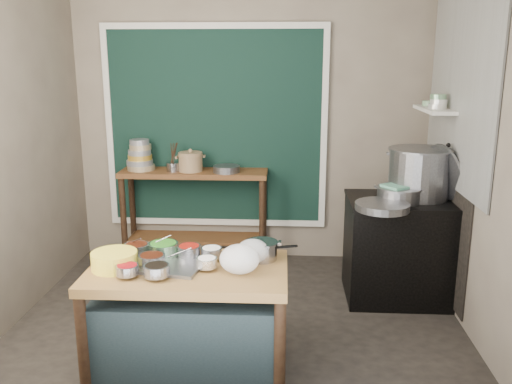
# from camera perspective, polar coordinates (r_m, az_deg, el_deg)

# --- Properties ---
(floor) EXTENTS (3.50, 3.00, 0.02)m
(floor) POSITION_cam_1_polar(r_m,az_deg,el_deg) (4.43, -1.88, -13.55)
(floor) COLOR #2F2A24
(floor) RESTS_ON ground
(back_wall) EXTENTS (3.50, 0.02, 2.80)m
(back_wall) POSITION_cam_1_polar(r_m,az_deg,el_deg) (5.47, -0.55, 7.32)
(back_wall) COLOR #7B705E
(back_wall) RESTS_ON floor
(left_wall) EXTENTS (0.02, 3.00, 2.80)m
(left_wall) POSITION_cam_1_polar(r_m,az_deg,el_deg) (4.50, -25.06, 4.55)
(left_wall) COLOR #7B705E
(left_wall) RESTS_ON floor
(right_wall) EXTENTS (0.02, 3.00, 2.80)m
(right_wall) POSITION_cam_1_polar(r_m,az_deg,el_deg) (4.19, 22.72, 4.18)
(right_wall) COLOR #7B705E
(right_wall) RESTS_ON floor
(curtain_panel) EXTENTS (2.10, 0.02, 1.90)m
(curtain_panel) POSITION_cam_1_polar(r_m,az_deg,el_deg) (5.47, -4.26, 6.75)
(curtain_panel) COLOR black
(curtain_panel) RESTS_ON back_wall
(curtain_frame) EXTENTS (2.22, 0.03, 2.02)m
(curtain_frame) POSITION_cam_1_polar(r_m,az_deg,el_deg) (5.46, -4.28, 6.74)
(curtain_frame) COLOR beige
(curtain_frame) RESTS_ON back_wall
(tile_panel) EXTENTS (0.02, 1.70, 1.70)m
(tile_panel) POSITION_cam_1_polar(r_m,az_deg,el_deg) (4.66, 20.75, 10.82)
(tile_panel) COLOR #B2B2AA
(tile_panel) RESTS_ON right_wall
(soot_patch) EXTENTS (0.01, 1.30, 1.30)m
(soot_patch) POSITION_cam_1_polar(r_m,az_deg,el_deg) (4.94, 19.33, -2.50)
(soot_patch) COLOR black
(soot_patch) RESTS_ON right_wall
(wall_shelf) EXTENTS (0.22, 0.70, 0.03)m
(wall_shelf) POSITION_cam_1_polar(r_m,az_deg,el_deg) (4.94, 18.31, 8.23)
(wall_shelf) COLOR beige
(wall_shelf) RESTS_ON right_wall
(prep_table) EXTENTS (1.26, 0.73, 0.75)m
(prep_table) POSITION_cam_1_polar(r_m,az_deg,el_deg) (3.62, -7.00, -13.43)
(prep_table) COLOR brown
(prep_table) RESTS_ON floor
(back_counter) EXTENTS (1.45, 0.40, 0.95)m
(back_counter) POSITION_cam_1_polar(r_m,az_deg,el_deg) (5.49, -6.43, -2.60)
(back_counter) COLOR brown
(back_counter) RESTS_ON floor
(stove_block) EXTENTS (0.90, 0.68, 0.85)m
(stove_block) POSITION_cam_1_polar(r_m,az_deg,el_deg) (4.84, 14.92, -5.95)
(stove_block) COLOR black
(stove_block) RESTS_ON floor
(stove_top) EXTENTS (0.92, 0.69, 0.03)m
(stove_top) POSITION_cam_1_polar(r_m,az_deg,el_deg) (4.71, 15.25, -0.90)
(stove_top) COLOR black
(stove_top) RESTS_ON stove_block
(condiment_tray) EXTENTS (0.55, 0.44, 0.02)m
(condiment_tray) POSITION_cam_1_polar(r_m,az_deg,el_deg) (3.51, -9.62, -7.50)
(condiment_tray) COLOR gray
(condiment_tray) RESTS_ON prep_table
(condiment_bowls) EXTENTS (0.70, 0.53, 0.08)m
(condiment_bowls) POSITION_cam_1_polar(r_m,az_deg,el_deg) (3.52, -10.20, -6.67)
(condiment_bowls) COLOR gray
(condiment_bowls) RESTS_ON condiment_tray
(yellow_basin) EXTENTS (0.29, 0.29, 0.11)m
(yellow_basin) POSITION_cam_1_polar(r_m,az_deg,el_deg) (3.52, -14.68, -6.97)
(yellow_basin) COLOR yellow
(yellow_basin) RESTS_ON prep_table
(saucepan) EXTENTS (0.27, 0.27, 0.12)m
(saucepan) POSITION_cam_1_polar(r_m,az_deg,el_deg) (3.56, 0.59, -6.15)
(saucepan) COLOR gray
(saucepan) RESTS_ON prep_table
(plastic_bag_a) EXTENTS (0.26, 0.23, 0.18)m
(plastic_bag_a) POSITION_cam_1_polar(r_m,az_deg,el_deg) (3.32, -1.75, -7.07)
(plastic_bag_a) COLOR white
(plastic_bag_a) RESTS_ON prep_table
(plastic_bag_b) EXTENTS (0.24, 0.21, 0.16)m
(plastic_bag_b) POSITION_cam_1_polar(r_m,az_deg,el_deg) (3.49, -0.35, -6.24)
(plastic_bag_b) COLOR white
(plastic_bag_b) RESTS_ON prep_table
(bowl_stack) EXTENTS (0.27, 0.27, 0.30)m
(bowl_stack) POSITION_cam_1_polar(r_m,az_deg,el_deg) (5.48, -12.08, 3.67)
(bowl_stack) COLOR tan
(bowl_stack) RESTS_ON back_counter
(utensil_cup) EXTENTS (0.17, 0.17, 0.09)m
(utensil_cup) POSITION_cam_1_polar(r_m,az_deg,el_deg) (5.37, -8.64, 2.65)
(utensil_cup) COLOR gray
(utensil_cup) RESTS_ON back_counter
(ceramic_crock) EXTENTS (0.31, 0.31, 0.17)m
(ceramic_crock) POSITION_cam_1_polar(r_m,az_deg,el_deg) (5.34, -6.90, 3.07)
(ceramic_crock) COLOR olive
(ceramic_crock) RESTS_ON back_counter
(wide_bowl) EXTENTS (0.34, 0.34, 0.06)m
(wide_bowl) POSITION_cam_1_polar(r_m,az_deg,el_deg) (5.27, -3.13, 2.44)
(wide_bowl) COLOR gray
(wide_bowl) RESTS_ON back_counter
(stock_pot) EXTENTS (0.71, 0.71, 0.42)m
(stock_pot) POSITION_cam_1_polar(r_m,az_deg,el_deg) (4.75, 16.77, 1.91)
(stock_pot) COLOR gray
(stock_pot) RESTS_ON stove_top
(pot_lid) EXTENTS (0.28, 0.49, 0.47)m
(pot_lid) POSITION_cam_1_polar(r_m,az_deg,el_deg) (4.74, 19.14, 2.00)
(pot_lid) COLOR gray
(pot_lid) RESTS_ON stove_top
(steamer) EXTENTS (0.51, 0.51, 0.12)m
(steamer) POSITION_cam_1_polar(r_m,az_deg,el_deg) (4.60, 14.83, -0.23)
(steamer) COLOR gray
(steamer) RESTS_ON stove_top
(green_cloth) EXTENTS (0.32, 0.30, 0.02)m
(green_cloth) POSITION_cam_1_polar(r_m,az_deg,el_deg) (4.59, 14.88, 0.64)
(green_cloth) COLOR #63AA86
(green_cloth) RESTS_ON steamer
(shallow_pan) EXTENTS (0.45, 0.45, 0.06)m
(shallow_pan) POSITION_cam_1_polar(r_m,az_deg,el_deg) (4.33, 13.15, -1.49)
(shallow_pan) COLOR gray
(shallow_pan) RESTS_ON stove_top
(shelf_bowl_stack) EXTENTS (0.15, 0.15, 0.12)m
(shelf_bowl_stack) POSITION_cam_1_polar(r_m,az_deg,el_deg) (4.85, 18.63, 8.98)
(shelf_bowl_stack) COLOR silver
(shelf_bowl_stack) RESTS_ON wall_shelf
(shelf_bowl_green) EXTENTS (0.14, 0.14, 0.04)m
(shelf_bowl_green) POSITION_cam_1_polar(r_m,az_deg,el_deg) (5.13, 17.78, 8.88)
(shelf_bowl_green) COLOR gray
(shelf_bowl_green) RESTS_ON wall_shelf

